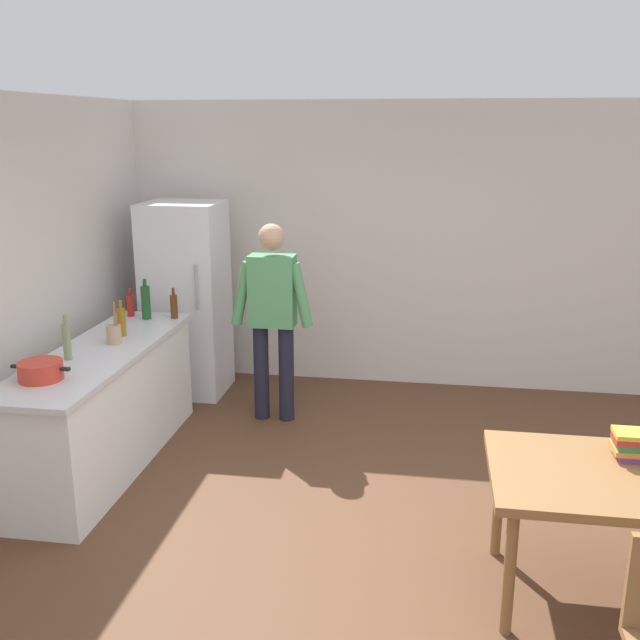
{
  "coord_description": "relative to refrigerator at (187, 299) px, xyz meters",
  "views": [
    {
      "loc": [
        0.37,
        -3.86,
        2.48
      ],
      "look_at": [
        -0.42,
        1.08,
        1.12
      ],
      "focal_mm": 40.45,
      "sensor_mm": 36.0,
      "label": 1
    }
  ],
  "objects": [
    {
      "name": "bottle_sauce_red",
      "position": [
        -0.26,
        -0.66,
        0.1
      ],
      "size": [
        0.06,
        0.06,
        0.24
      ],
      "color": "#B22319",
      "rests_on": "kitchen_counter"
    },
    {
      "name": "utensil_jar",
      "position": [
        -0.06,
        -1.43,
        0.08
      ],
      "size": [
        0.11,
        0.11,
        0.32
      ],
      "color": "tan",
      "rests_on": "kitchen_counter"
    },
    {
      "name": "bottle_beer_brown",
      "position": [
        0.13,
        -0.66,
        0.11
      ],
      "size": [
        0.06,
        0.06,
        0.26
      ],
      "color": "#5B3314",
      "rests_on": "kitchen_counter"
    },
    {
      "name": "refrigerator",
      "position": [
        0.0,
        0.0,
        0.0
      ],
      "size": [
        0.7,
        0.67,
        1.8
      ],
      "color": "white",
      "rests_on": "ground_plane"
    },
    {
      "name": "bottle_oil_amber",
      "position": [
        -0.09,
        -1.23,
        0.12
      ],
      "size": [
        0.06,
        0.06,
        0.28
      ],
      "color": "#996619",
      "rests_on": "kitchen_counter"
    },
    {
      "name": "book_stack",
      "position": [
        3.39,
        -2.5,
        -0.07
      ],
      "size": [
        0.28,
        0.19,
        0.16
      ],
      "color": "#753D7F",
      "rests_on": "dining_table"
    },
    {
      "name": "dining_table",
      "position": [
        3.3,
        -2.7,
        -0.23
      ],
      "size": [
        1.4,
        0.9,
        0.75
      ],
      "color": "olive",
      "rests_on": "ground_plane"
    },
    {
      "name": "wall_back",
      "position": [
        1.9,
        0.6,
        0.45
      ],
      "size": [
        6.4,
        0.12,
        2.7
      ],
      "primitive_type": "cube",
      "color": "silver",
      "rests_on": "ground_plane"
    },
    {
      "name": "person",
      "position": [
        0.95,
        -0.55,
        0.08
      ],
      "size": [
        0.7,
        0.22,
        1.7
      ],
      "color": "#1E1E2D",
      "rests_on": "ground_plane"
    },
    {
      "name": "bottle_wine_green",
      "position": [
        -0.1,
        -0.72,
        0.15
      ],
      "size": [
        0.08,
        0.08,
        0.34
      ],
      "color": "#1E5123",
      "rests_on": "kitchen_counter"
    },
    {
      "name": "ground_plane",
      "position": [
        1.9,
        -2.4,
        -0.9
      ],
      "size": [
        14.0,
        14.0,
        0.0
      ],
      "primitive_type": "plane",
      "color": "brown"
    },
    {
      "name": "cooking_pot",
      "position": [
        -0.19,
        -2.24,
        0.06
      ],
      "size": [
        0.4,
        0.28,
        0.12
      ],
      "color": "red",
      "rests_on": "kitchen_counter"
    },
    {
      "name": "bottle_vinegar_tall",
      "position": [
        -0.21,
        -1.84,
        0.14
      ],
      "size": [
        0.06,
        0.06,
        0.32
      ],
      "color": "gray",
      "rests_on": "kitchen_counter"
    },
    {
      "name": "kitchen_counter",
      "position": [
        -0.1,
        -1.6,
        -0.45
      ],
      "size": [
        0.64,
        2.2,
        0.9
      ],
      "color": "white",
      "rests_on": "ground_plane"
    }
  ]
}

